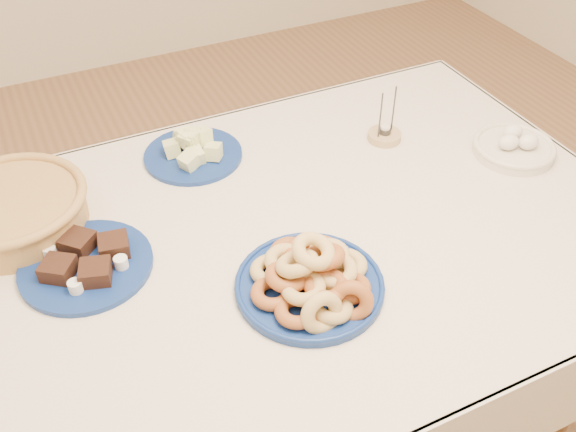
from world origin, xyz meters
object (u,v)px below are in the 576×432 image
Objects in this scene: donut_platter at (311,279)px; egg_bowl at (514,147)px; brownie_plate at (86,263)px; melon_plate at (192,149)px; dining_table at (279,269)px; wicker_basket at (12,210)px; candle_holder at (384,135)px.

egg_bowl is (0.71, 0.21, -0.01)m from donut_platter.
egg_bowl is at bearing -3.08° from brownie_plate.
melon_plate is 1.24× the size of egg_bowl.
egg_bowl is at bearing 16.35° from donut_platter.
dining_table is 0.44m from brownie_plate.
egg_bowl is at bearing -12.30° from wicker_basket.
egg_bowl is at bearing -37.39° from candle_holder.
candle_holder is at bearing -3.65° from wicker_basket.
donut_platter reaches higher than wicker_basket.
dining_table is 0.41m from melon_plate.
wicker_basket is at bearing 167.70° from egg_bowl.
melon_plate is 0.76× the size of wicker_basket.
donut_platter reaches higher than egg_bowl.
egg_bowl is (1.24, -0.27, -0.03)m from wicker_basket.
donut_platter is 0.84× the size of wicker_basket.
wicker_basket is (-0.52, 0.48, 0.01)m from donut_platter.
melon_plate is at bearing 155.54° from egg_bowl.
wicker_basket is (-0.12, 0.21, 0.03)m from brownie_plate.
candle_holder reaches higher than egg_bowl.
donut_platter is 1.11× the size of melon_plate.
melon_plate is 2.03× the size of candle_holder.
brownie_plate is 0.86m from candle_holder.
donut_platter reaches higher than brownie_plate.
wicker_basket is 2.68× the size of candle_holder.
candle_holder is 0.34m from egg_bowl.
donut_platter is 0.61m from candle_holder.
donut_platter is at bearing -33.54° from brownie_plate.
brownie_plate is (-0.34, -0.29, -0.01)m from melon_plate.
melon_plate is at bearing 163.94° from candle_holder.
donut_platter is 1.38× the size of egg_bowl.
candle_holder reaches higher than brownie_plate.
candle_holder is (0.43, 0.23, 0.12)m from dining_table.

